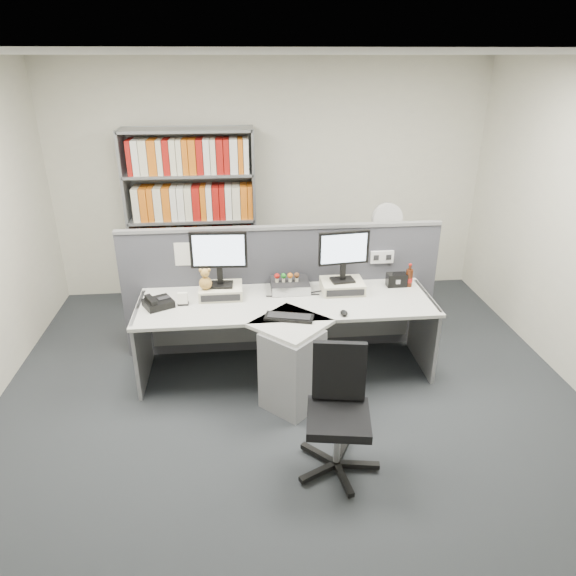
{
  "coord_description": "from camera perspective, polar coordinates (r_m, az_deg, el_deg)",
  "views": [
    {
      "loc": [
        -0.39,
        -3.3,
        2.69
      ],
      "look_at": [
        0.0,
        0.65,
        0.92
      ],
      "focal_mm": 32.53,
      "sensor_mm": 36.0,
      "label": 1
    }
  ],
  "objects": [
    {
      "name": "desk",
      "position": [
        4.51,
        0.07,
        -5.68
      ],
      "size": [
        2.6,
        1.2,
        0.72
      ],
      "color": "beige",
      "rests_on": "ground"
    },
    {
      "name": "monitor_riser_left",
      "position": [
        4.69,
        -7.35,
        -0.33
      ],
      "size": [
        0.38,
        0.31,
        0.1
      ],
      "color": "beige",
      "rests_on": "desk"
    },
    {
      "name": "office_chair",
      "position": [
        3.7,
        5.52,
        -12.82
      ],
      "size": [
        0.59,
        0.59,
        0.9
      ],
      "color": "silver",
      "rests_on": "ground"
    },
    {
      "name": "filing_cabinet",
      "position": [
        6.0,
        10.21,
        0.7
      ],
      "size": [
        0.45,
        0.61,
        0.7
      ],
      "color": "gray",
      "rests_on": "ground"
    },
    {
      "name": "room_shell",
      "position": [
        3.44,
        1.07,
        8.88
      ],
      "size": [
        5.04,
        5.54,
        2.72
      ],
      "color": "beige",
      "rests_on": "ground"
    },
    {
      "name": "monitor_left",
      "position": [
        4.56,
        -7.58,
        3.68
      ],
      "size": [
        0.49,
        0.17,
        0.5
      ],
      "color": "black",
      "rests_on": "monitor_riser_left"
    },
    {
      "name": "monitor_riser_right",
      "position": [
        4.78,
        5.95,
        0.2
      ],
      "size": [
        0.38,
        0.31,
        0.1
      ],
      "color": "beige",
      "rests_on": "desk"
    },
    {
      "name": "desk_phone",
      "position": [
        4.6,
        -14.06,
        -1.58
      ],
      "size": [
        0.3,
        0.29,
        0.1
      ],
      "color": "black",
      "rests_on": "desk"
    },
    {
      "name": "speaker",
      "position": [
        4.96,
        11.78,
        0.88
      ],
      "size": [
        0.18,
        0.1,
        0.12
      ],
      "primitive_type": "cube",
      "color": "black",
      "rests_on": "desk"
    },
    {
      "name": "mouse",
      "position": [
        4.35,
        6.14,
        -2.73
      ],
      "size": [
        0.06,
        0.1,
        0.04
      ],
      "primitive_type": "ellipsoid",
      "color": "black",
      "rests_on": "desk"
    },
    {
      "name": "ground",
      "position": [
        4.27,
        0.88,
        -14.97
      ],
      "size": [
        5.5,
        5.5,
        0.0
      ],
      "primitive_type": "plane",
      "color": "#2D3135",
      "rests_on": "ground"
    },
    {
      "name": "desktop_pc",
      "position": [
        4.77,
        0.21,
        0.28
      ],
      "size": [
        0.35,
        0.31,
        0.09
      ],
      "color": "black",
      "rests_on": "desk"
    },
    {
      "name": "desk_calendar",
      "position": [
        4.58,
        -11.42,
        -1.24
      ],
      "size": [
        0.09,
        0.07,
        0.11
      ],
      "color": "black",
      "rests_on": "desk"
    },
    {
      "name": "monitor_right",
      "position": [
        4.65,
        6.12,
        3.94
      ],
      "size": [
        0.46,
        0.17,
        0.47
      ],
      "color": "black",
      "rests_on": "monitor_riser_right"
    },
    {
      "name": "figurines",
      "position": [
        4.72,
        -0.13,
        1.27
      ],
      "size": [
        0.23,
        0.05,
        0.09
      ],
      "color": "beige",
      "rests_on": "desktop_pc"
    },
    {
      "name": "partition",
      "position": [
        5.0,
        -0.62,
        -0.05
      ],
      "size": [
        3.0,
        0.08,
        1.27
      ],
      "color": "#44454D",
      "rests_on": "ground"
    },
    {
      "name": "cola_bottle",
      "position": [
        4.97,
        13.09,
        1.09
      ],
      "size": [
        0.07,
        0.07,
        0.22
      ],
      "color": "#3F190A",
      "rests_on": "desk"
    },
    {
      "name": "desk_fan",
      "position": [
        5.76,
        10.72,
        7.11
      ],
      "size": [
        0.33,
        0.2,
        0.56
      ],
      "color": "white",
      "rests_on": "filing_cabinet"
    },
    {
      "name": "plush_toy",
      "position": [
        4.59,
        -9.02,
        0.83
      ],
      "size": [
        0.11,
        0.11,
        0.19
      ],
      "color": "#B3853B",
      "rests_on": "monitor_riser_left"
    },
    {
      "name": "keyboard",
      "position": [
        4.27,
        0.12,
        -3.2
      ],
      "size": [
        0.42,
        0.24,
        0.03
      ],
      "color": "black",
      "rests_on": "desk"
    },
    {
      "name": "shelving_unit",
      "position": [
        6.01,
        -10.33,
        7.1
      ],
      "size": [
        1.41,
        0.4,
        2.0
      ],
      "color": "gray",
      "rests_on": "ground"
    }
  ]
}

